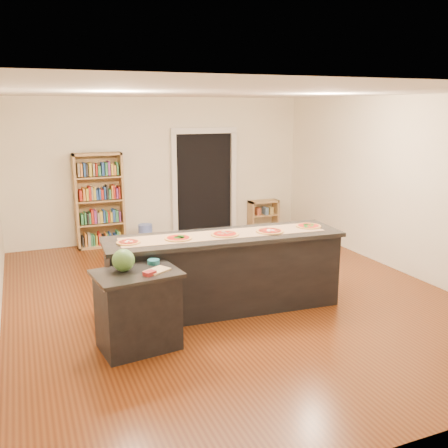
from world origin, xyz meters
name	(u,v)px	position (x,y,z in m)	size (l,w,h in m)	color
room	(230,199)	(0.00, 0.00, 1.40)	(6.00, 7.00, 2.80)	#F1E7CA
doorway	(204,177)	(0.90, 3.46, 1.20)	(1.40, 0.09, 2.21)	black
kitchen_island	(224,272)	(-0.25, -0.42, 0.51)	(3.08, 0.83, 1.01)	black
side_counter	(138,310)	(-1.55, -1.07, 0.45)	(0.90, 0.66, 0.89)	black
bookshelf	(99,201)	(-1.27, 3.29, 0.89)	(0.89, 0.32, 1.79)	tan
low_shelf	(263,215)	(2.21, 3.31, 0.32)	(0.64, 0.28, 0.64)	tan
waste_bin	(145,234)	(-0.45, 3.11, 0.20)	(0.27, 0.27, 0.40)	#5B73CC
kraft_paper	(224,234)	(-0.25, -0.40, 1.02)	(2.67, 0.48, 0.00)	#9D7951
watermelon	(123,260)	(-1.67, -1.00, 1.01)	(0.25, 0.25, 0.25)	#144214
cutting_board	(157,270)	(-1.33, -1.14, 0.90)	(0.27, 0.18, 0.02)	tan
package_red	(150,273)	(-1.44, -1.23, 0.91)	(0.12, 0.09, 0.04)	maroon
package_teal	(153,262)	(-1.31, -0.88, 0.91)	(0.14, 0.14, 0.05)	#195966
pizza_a	(128,242)	(-1.48, -0.35, 1.03)	(0.28, 0.28, 0.02)	#BA9147
pizza_b	(178,238)	(-0.86, -0.40, 1.03)	(0.35, 0.35, 0.02)	#BA9147
pizza_c	(225,234)	(-0.25, -0.44, 1.03)	(0.35, 0.35, 0.02)	#BA9147
pizza_d	(270,231)	(0.36, -0.51, 1.03)	(0.35, 0.35, 0.02)	#BA9147
pizza_e	(308,226)	(0.98, -0.46, 1.03)	(0.33, 0.33, 0.02)	#BA9147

